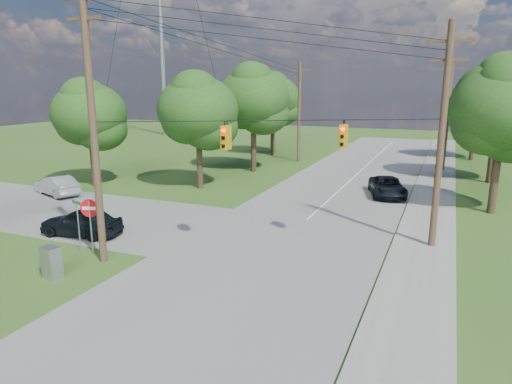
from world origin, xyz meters
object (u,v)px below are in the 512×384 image
at_px(pole_ne, 442,135).
at_px(do_not_enter_sign, 90,214).
at_px(pole_north_w, 299,111).
at_px(car_cross_dark, 81,222).
at_px(control_cabinet, 52,263).
at_px(pole_sw, 93,121).
at_px(car_cross_silver, 57,185).
at_px(pole_north_e, 448,114).
at_px(car_main_north, 387,187).

distance_m(pole_ne, do_not_enter_sign, 16.64).
bearing_deg(pole_ne, pole_north_w, 122.29).
xyz_separation_m(car_cross_dark, control_cabinet, (2.81, -4.60, -0.09)).
bearing_deg(pole_sw, car_cross_silver, 143.67).
bearing_deg(control_cabinet, car_cross_dark, 133.27).
relative_size(pole_sw, pole_north_w, 1.20).
relative_size(pole_north_e, car_cross_dark, 2.34).
relative_size(car_cross_dark, control_cabinet, 3.18).
bearing_deg(pole_north_e, do_not_enter_sign, -116.82).
bearing_deg(pole_north_w, do_not_enter_sign, -91.51).
bearing_deg(pole_sw, do_not_enter_sign, 152.85).
xyz_separation_m(pole_sw, control_cabinet, (-0.62, -2.30, -5.56)).
bearing_deg(pole_north_w, control_cabinet, -90.39).
height_order(pole_north_e, control_cabinet, pole_north_e).
bearing_deg(pole_north_e, pole_sw, -114.52).
xyz_separation_m(car_cross_silver, do_not_enter_sign, (10.50, -7.98, 1.15)).
distance_m(car_cross_dark, car_cross_silver, 10.36).
distance_m(pole_north_e, car_main_north, 13.30).
bearing_deg(car_cross_dark, pole_north_w, 166.36).
bearing_deg(pole_sw, pole_north_w, 90.77).
bearing_deg(pole_ne, car_cross_dark, -162.62).
height_order(pole_sw, do_not_enter_sign, pole_sw).
xyz_separation_m(car_cross_silver, car_main_north, (21.77, 8.95, -0.04)).
height_order(pole_sw, car_main_north, pole_sw).
distance_m(car_cross_silver, do_not_enter_sign, 13.24).
distance_m(pole_sw, pole_north_e, 32.55).
height_order(pole_north_w, do_not_enter_sign, pole_north_w).
xyz_separation_m(pole_sw, car_cross_dark, (-3.43, 2.30, -5.47)).
bearing_deg(do_not_enter_sign, control_cabinet, -98.37).
bearing_deg(car_main_north, pole_sw, -135.68).
xyz_separation_m(control_cabinet, do_not_enter_sign, (-0.55, 2.90, 1.21)).
xyz_separation_m(pole_north_e, do_not_enter_sign, (-14.67, -29.00, -3.25)).
relative_size(car_cross_dark, car_main_north, 0.89).
relative_size(pole_north_e, control_cabinet, 7.45).
relative_size(car_cross_silver, control_cabinet, 3.19).
xyz_separation_m(pole_sw, pole_north_w, (-0.40, 29.60, -1.10)).
height_order(pole_north_e, car_main_north, pole_north_e).
height_order(car_cross_dark, do_not_enter_sign, do_not_enter_sign).
distance_m(pole_north_w, control_cabinet, 32.21).
height_order(pole_sw, pole_north_e, pole_sw).
relative_size(pole_sw, pole_north_e, 1.20).
bearing_deg(car_main_north, control_cabinet, -134.12).
bearing_deg(do_not_enter_sign, car_main_north, 37.30).
bearing_deg(pole_sw, car_cross_dark, 146.14).
bearing_deg(pole_ne, car_main_north, 108.89).
relative_size(pole_sw, pole_ne, 1.14).
distance_m(pole_sw, pole_ne, 15.51).
xyz_separation_m(car_cross_silver, control_cabinet, (11.05, -10.88, -0.07)).
distance_m(pole_sw, car_cross_silver, 15.49).
xyz_separation_m(pole_north_w, control_cabinet, (-0.22, -31.90, -4.46)).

